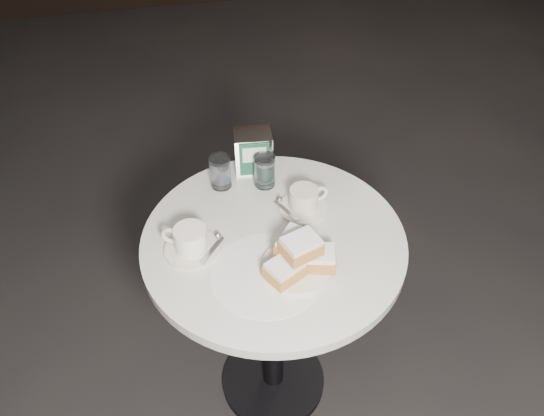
{
  "coord_description": "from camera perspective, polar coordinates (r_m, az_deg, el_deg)",
  "views": [
    {
      "loc": [
        -0.22,
        -0.95,
        1.75
      ],
      "look_at": [
        0.0,
        0.02,
        0.83
      ],
      "focal_mm": 35.0,
      "sensor_mm": 36.0,
      "label": 1
    }
  ],
  "objects": [
    {
      "name": "coffee_cup_right",
      "position": [
        1.46,
        3.46,
        0.78
      ],
      "size": [
        0.16,
        0.16,
        0.07
      ],
      "rotation": [
        0.0,
        0.0,
        0.19
      ],
      "color": "silver",
      "rests_on": "cafe_table"
    },
    {
      "name": "coffee_cup_left",
      "position": [
        1.36,
        -8.75,
        -3.58
      ],
      "size": [
        0.19,
        0.19,
        0.07
      ],
      "rotation": [
        0.0,
        0.0,
        -0.43
      ],
      "color": "silver",
      "rests_on": "cafe_table"
    },
    {
      "name": "ground",
      "position": [
        2.0,
        0.13,
        -18.13
      ],
      "size": [
        7.0,
        7.0,
        0.0
      ],
      "primitive_type": "plane",
      "color": "black",
      "rests_on": "ground"
    },
    {
      "name": "cafe_table",
      "position": [
        1.55,
        0.16,
        -8.22
      ],
      "size": [
        0.7,
        0.7,
        0.74
      ],
      "color": "black",
      "rests_on": "ground"
    },
    {
      "name": "water_glass_right",
      "position": [
        1.53,
        -0.81,
        3.99
      ],
      "size": [
        0.07,
        0.07,
        0.1
      ],
      "rotation": [
        0.0,
        0.0,
        -0.08
      ],
      "color": "white",
      "rests_on": "cafe_table"
    },
    {
      "name": "beignet_plate",
      "position": [
        1.29,
        2.9,
        -5.36
      ],
      "size": [
        0.21,
        0.21,
        0.11
      ],
      "rotation": [
        0.0,
        0.0,
        0.18
      ],
      "color": "silver",
      "rests_on": "cafe_table"
    },
    {
      "name": "napkin_dispenser",
      "position": [
        1.58,
        -2.06,
        6.11
      ],
      "size": [
        0.12,
        0.1,
        0.13
      ],
      "rotation": [
        0.0,
        0.0,
        -0.09
      ],
      "color": "silver",
      "rests_on": "cafe_table"
    },
    {
      "name": "sugar_spill",
      "position": [
        1.31,
        -0.58,
        -7.04
      ],
      "size": [
        0.29,
        0.29,
        0.0
      ],
      "primitive_type": "cylinder",
      "rotation": [
        0.0,
        0.0,
        0.03
      ],
      "color": "white",
      "rests_on": "cafe_table"
    },
    {
      "name": "water_glass_left",
      "position": [
        1.53,
        -5.57,
        3.85
      ],
      "size": [
        0.08,
        0.08,
        0.1
      ],
      "rotation": [
        0.0,
        0.0,
        0.33
      ],
      "color": "silver",
      "rests_on": "cafe_table"
    }
  ]
}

